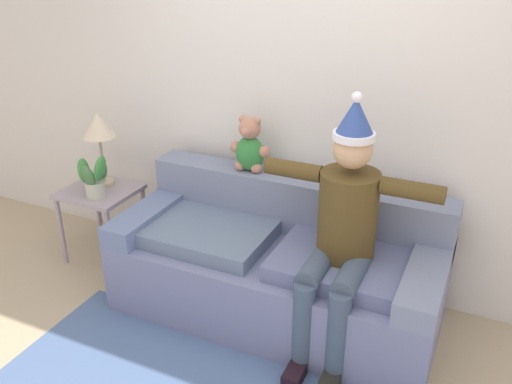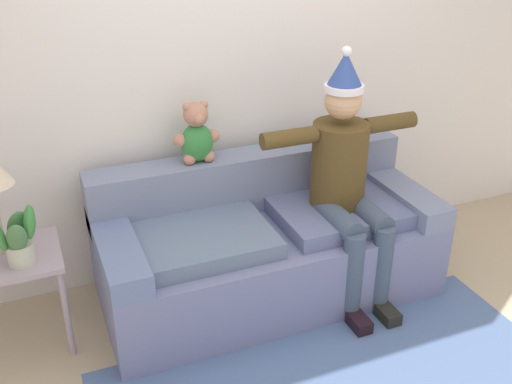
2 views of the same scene
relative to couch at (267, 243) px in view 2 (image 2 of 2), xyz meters
The scene contains 6 objects.
back_wall 1.14m from the couch, 90.00° to the left, with size 7.00×0.10×2.70m, color silver.
couch is the anchor object (origin of this frame).
person_seated 0.66m from the couch, 19.87° to the right, with size 1.02×0.77×1.56m.
teddy_bear 0.81m from the couch, 140.26° to the left, with size 0.29×0.17×0.38m.
side_table 1.49m from the couch, behind, with size 0.52×0.48×0.58m.
potted_plant 1.47m from the couch, behind, with size 0.26×0.23×0.34m.
Camera 2 is at (-1.27, -1.92, 2.29)m, focal length 41.58 mm.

